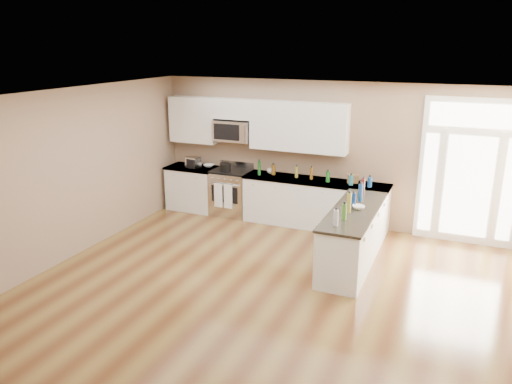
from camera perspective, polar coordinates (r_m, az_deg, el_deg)
ground at (r=6.79m, az=-1.38°, el=-14.20°), size 8.00×8.00×0.00m
room_shell at (r=6.09m, az=-1.49°, el=-0.27°), size 8.00×8.00×8.00m
back_cabinet_left at (r=10.86m, az=-7.14°, el=0.31°), size 1.10×0.66×0.94m
back_cabinet_right at (r=9.83m, az=6.70°, el=-1.45°), size 2.85×0.66×0.94m
peninsula_cabinet at (r=8.26m, az=11.01°, el=-5.27°), size 0.69×2.32×0.94m
upper_cabinet_left at (r=10.67m, az=-7.09°, el=8.20°), size 1.04×0.33×0.95m
upper_cabinet_right at (r=9.73m, az=4.89°, el=7.45°), size 1.94×0.33×0.95m
upper_cabinet_short at (r=10.20m, az=-2.55°, el=9.48°), size 0.82×0.33×0.40m
microwave at (r=10.23m, az=-2.62°, el=7.01°), size 0.78×0.41×0.42m
entry_door at (r=9.50m, az=23.19°, el=2.07°), size 1.70×0.10×2.60m
kitchen_range at (r=10.44m, az=-2.84°, el=-0.02°), size 0.78×0.69×1.08m
stockpot at (r=10.24m, az=-3.51°, el=2.87°), size 0.25×0.25×0.17m
toaster_oven at (r=10.60m, az=-7.19°, el=3.37°), size 0.31×0.26×0.23m
cardboard_box at (r=9.59m, az=11.00°, el=1.54°), size 0.24×0.20×0.17m
bowl_left at (r=10.67m, az=-5.41°, el=3.01°), size 0.23×0.23×0.05m
bowl_peninsula at (r=8.10m, az=11.64°, el=-1.72°), size 0.23×0.23×0.06m
cup_counter at (r=10.09m, az=1.65°, el=2.43°), size 0.17×0.17×0.10m
counter_bottles at (r=8.79m, az=8.56°, el=0.54°), size 2.28×2.43×0.31m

